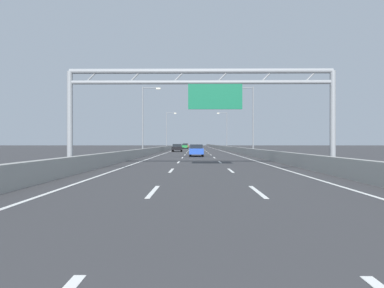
{
  "coord_description": "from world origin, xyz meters",
  "views": [
    {
      "loc": [
        -0.34,
        0.68,
        1.68
      ],
      "look_at": [
        -1.1,
        78.18,
        1.43
      ],
      "focal_mm": 32.13,
      "sensor_mm": 36.0,
      "label": 1
    }
  ],
  "objects": [
    {
      "name": "lane_dash_left_11",
      "position": [
        -1.8,
        102.5,
        0.01
      ],
      "size": [
        0.16,
        3.0,
        0.01
      ],
      "primitive_type": "cube",
      "color": "white",
      "rests_on": "ground_plane"
    },
    {
      "name": "lane_dash_right_1",
      "position": [
        1.8,
        12.5,
        0.01
      ],
      "size": [
        0.16,
        3.0,
        0.01
      ],
      "primitive_type": "cube",
      "color": "white",
      "rests_on": "ground_plane"
    },
    {
      "name": "lane_dash_right_10",
      "position": [
        1.8,
        93.5,
        0.01
      ],
      "size": [
        0.16,
        3.0,
        0.01
      ],
      "primitive_type": "cube",
      "color": "white",
      "rests_on": "ground_plane"
    },
    {
      "name": "lane_dash_left_5",
      "position": [
        -1.8,
        48.5,
        0.01
      ],
      "size": [
        0.16,
        3.0,
        0.01
      ],
      "primitive_type": "cube",
      "color": "white",
      "rests_on": "ground_plane"
    },
    {
      "name": "lane_dash_right_7",
      "position": [
        1.8,
        66.5,
        0.01
      ],
      "size": [
        0.16,
        3.0,
        0.01
      ],
      "primitive_type": "cube",
      "color": "white",
      "rests_on": "ground_plane"
    },
    {
      "name": "lane_dash_left_9",
      "position": [
        -1.8,
        84.5,
        0.01
      ],
      "size": [
        0.16,
        3.0,
        0.01
      ],
      "primitive_type": "cube",
      "color": "white",
      "rests_on": "ground_plane"
    },
    {
      "name": "lane_dash_left_4",
      "position": [
        -1.8,
        39.5,
        0.01
      ],
      "size": [
        0.16,
        3.0,
        0.01
      ],
      "primitive_type": "cube",
      "color": "white",
      "rests_on": "ground_plane"
    },
    {
      "name": "lane_dash_right_8",
      "position": [
        1.8,
        75.5,
        0.01
      ],
      "size": [
        0.16,
        3.0,
        0.01
      ],
      "primitive_type": "cube",
      "color": "white",
      "rests_on": "ground_plane"
    },
    {
      "name": "lane_dash_right_2",
      "position": [
        1.8,
        21.5,
        0.01
      ],
      "size": [
        0.16,
        3.0,
        0.01
      ],
      "primitive_type": "cube",
      "color": "white",
      "rests_on": "ground_plane"
    },
    {
      "name": "edge_line_left",
      "position": [
        -5.25,
        88.0,
        0.01
      ],
      "size": [
        0.16,
        176.0,
        0.01
      ],
      "primitive_type": "cube",
      "color": "white",
      "rests_on": "ground_plane"
    },
    {
      "name": "lane_dash_left_6",
      "position": [
        -1.8,
        57.5,
        0.01
      ],
      "size": [
        0.16,
        3.0,
        0.01
      ],
      "primitive_type": "cube",
      "color": "white",
      "rests_on": "ground_plane"
    },
    {
      "name": "lane_dash_left_8",
      "position": [
        -1.8,
        75.5,
        0.01
      ],
      "size": [
        0.16,
        3.0,
        0.01
      ],
      "primitive_type": "cube",
      "color": "white",
      "rests_on": "ground_plane"
    },
    {
      "name": "lane_dash_right_9",
      "position": [
        1.8,
        84.5,
        0.01
      ],
      "size": [
        0.16,
        3.0,
        0.01
      ],
      "primitive_type": "cube",
      "color": "white",
      "rests_on": "ground_plane"
    },
    {
      "name": "lane_dash_left_15",
      "position": [
        -1.8,
        138.5,
        0.01
      ],
      "size": [
        0.16,
        3.0,
        0.01
      ],
      "primitive_type": "cube",
      "color": "white",
      "rests_on": "ground_plane"
    },
    {
      "name": "lane_dash_right_5",
      "position": [
        1.8,
        48.5,
        0.01
      ],
      "size": [
        0.16,
        3.0,
        0.01
      ],
      "primitive_type": "cube",
      "color": "white",
      "rests_on": "ground_plane"
    },
    {
      "name": "lane_dash_right_16",
      "position": [
        1.8,
        147.5,
        0.01
      ],
      "size": [
        0.16,
        3.0,
        0.01
      ],
      "primitive_type": "cube",
      "color": "white",
      "rests_on": "ground_plane"
    },
    {
      "name": "lane_dash_left_7",
      "position": [
        -1.8,
        66.5,
        0.01
      ],
      "size": [
        0.16,
        3.0,
        0.01
      ],
      "primitive_type": "cube",
      "color": "white",
      "rests_on": "ground_plane"
    },
    {
      "name": "lane_dash_right_3",
      "position": [
        1.8,
        30.5,
        0.01
      ],
      "size": [
        0.16,
        3.0,
        0.01
      ],
      "primitive_type": "cube",
      "color": "white",
      "rests_on": "ground_plane"
    },
    {
      "name": "lane_dash_left_10",
      "position": [
        -1.8,
        93.5,
        0.01
      ],
      "size": [
        0.16,
        3.0,
        0.01
      ],
      "primitive_type": "cube",
      "color": "white",
      "rests_on": "ground_plane"
    },
    {
      "name": "lane_dash_left_12",
      "position": [
        -1.8,
        111.5,
        0.01
      ],
      "size": [
        0.16,
        3.0,
        0.01
      ],
      "primitive_type": "cube",
      "color": "white",
      "rests_on": "ground_plane"
    },
    {
      "name": "black_car",
      "position": [
        -3.83,
        66.34,
        0.75
      ],
      "size": [
        1.89,
        4.1,
        1.47
      ],
      "color": "black",
      "rests_on": "ground_plane"
    },
    {
      "name": "edge_line_right",
      "position": [
        5.25,
        88.0,
        0.01
      ],
      "size": [
        0.16,
        176.0,
        0.01
      ],
      "primitive_type": "cube",
      "color": "white",
      "rests_on": "ground_plane"
    },
    {
      "name": "lane_dash_right_17",
      "position": [
        1.8,
        156.5,
        0.01
      ],
      "size": [
        0.16,
        3.0,
        0.01
      ],
      "primitive_type": "cube",
      "color": "white",
      "rests_on": "ground_plane"
    },
    {
      "name": "lane_dash_right_4",
      "position": [
        1.8,
        39.5,
        0.01
      ],
      "size": [
        0.16,
        3.0,
        0.01
      ],
      "primitive_type": "cube",
      "color": "white",
      "rests_on": "ground_plane"
    },
    {
      "name": "lane_dash_left_1",
      "position": [
        -1.8,
        12.5,
        0.01
      ],
      "size": [
        0.16,
        3.0,
        0.01
      ],
      "primitive_type": "cube",
      "color": "white",
      "rests_on": "ground_plane"
    },
    {
      "name": "lane_dash_left_14",
      "position": [
        -1.8,
        129.5,
        0.01
      ],
      "size": [
        0.16,
        3.0,
        0.01
      ],
      "primitive_type": "cube",
      "color": "white",
      "rests_on": "ground_plane"
    },
    {
      "name": "streetlamp_left_mid",
      "position": [
        -7.47,
        48.49,
        5.4
      ],
      "size": [
        2.58,
        0.28,
        9.5
      ],
      "color": "slate",
      "rests_on": "ground_plane"
    },
    {
      "name": "orange_car",
      "position": [
        -3.4,
        108.33,
        0.78
      ],
      "size": [
        1.71,
        4.39,
        1.53
      ],
      "color": "orange",
      "rests_on": "ground_plane"
    },
    {
      "name": "lane_dash_right_11",
      "position": [
        1.8,
        102.5,
        0.01
      ],
      "size": [
        0.16,
        3.0,
        0.01
      ],
      "primitive_type": "cube",
      "color": "white",
      "rests_on": "ground_plane"
    },
    {
      "name": "lane_dash_left_13",
      "position": [
        -1.8,
        120.5,
        0.01
      ],
      "size": [
        0.16,
        3.0,
        0.01
      ],
      "primitive_type": "cube",
      "color": "white",
      "rests_on": "ground_plane"
    },
    {
      "name": "lane_dash_right_6",
      "position": [
        1.8,
        57.5,
        0.01
      ],
      "size": [
        0.16,
        3.0,
        0.01
      ],
      "primitive_type": "cube",
      "color": "white",
      "rests_on": "ground_plane"
    },
    {
      "name": "ground_plane",
      "position": [
        0.0,
        100.0,
        0.0
      ],
      "size": [
        260.0,
        260.0,
        0.0
      ],
      "primitive_type": "plane",
      "color": "#38383A"
    },
    {
      "name": "streetlamp_right_mid",
      "position": [
        7.47,
        48.49,
        5.4
      ],
      "size": [
        2.58,
        0.28,
        9.5
      ],
      "color": "slate",
      "rests_on": "ground_plane"
    },
    {
      "name": "green_car",
      "position": [
        -3.43,
        100.89,
        0.72
      ],
      "size": [
        1.72,
        4.42,
        1.4
      ],
      "color": "#1E7A38",
      "rests_on": "ground_plane"
    },
    {
      "name": "lane_dash_left_17",
      "position": [
        -1.8,
        156.5,
        0.01
      ],
      "size": [
        0.16,
        3.0,
        0.01
      ],
      "primitive_type": "cube",
      "color": "white",
      "rests_on": "ground_plane"
    },
    {
      "name": "lane_dash_left_16",
      "position": [
        -1.8,
        147.5,
        0.01
      ],
      "size": [
        0.16,
        3.0,
        0.01
      ],
      "primitive_type": "cube",
      "color": "white",
      "rests_on": "ground_plane"
    },
    {
      "name": "barrier_left",
      "position": [
        -6.9,
        110.0,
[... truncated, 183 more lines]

